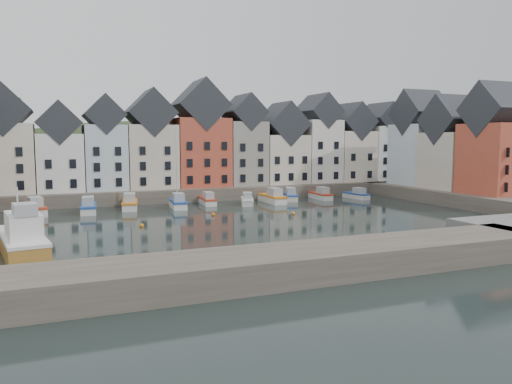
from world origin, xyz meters
TOP-DOWN VIEW (x-y plane):
  - ground at (0.00, 0.00)m, footprint 260.00×260.00m
  - far_quay at (0.00, 30.00)m, footprint 90.00×16.00m
  - right_quay at (37.00, 3.00)m, footprint 14.00×54.00m
  - near_wall at (-10.00, -22.00)m, footprint 50.00×6.00m
  - hillside at (0.02, 56.00)m, footprint 153.60×70.40m
  - far_terrace at (3.21, 28.00)m, footprint 72.37×8.16m
  - right_terrace at (36.00, 8.07)m, footprint 8.30×24.25m
  - mooring_buoys at (-4.00, 5.33)m, footprint 20.50×5.50m
  - boat_a at (-25.47, 17.73)m, footprint 3.55×7.19m
  - boat_b at (-18.77, 16.63)m, footprint 2.55×6.66m
  - boat_c at (-13.10, 18.28)m, footprint 3.11×6.91m
  - boat_d at (-6.53, 16.85)m, footprint 2.62×6.52m
  - boat_e at (-1.46, 18.93)m, footprint 2.21×5.80m
  - boat_f at (4.01, 16.47)m, footprint 3.45×5.79m
  - boat_g at (8.53, 17.21)m, footprint 2.12×6.81m
  - boat_h at (12.55, 19.13)m, footprint 3.84×6.37m
  - boat_i at (17.85, 18.50)m, footprint 2.08×5.98m
  - boat_j at (23.69, 16.78)m, footprint 2.24×5.53m
  - large_vessel at (-25.63, -7.61)m, footprint 4.83×11.75m

SIDE VIEW (x-z plane):
  - hillside at x=0.02m, z-range -49.96..14.04m
  - ground at x=0.00m, z-range 0.00..0.00m
  - mooring_buoys at x=-4.00m, z-range -0.10..0.40m
  - boat_j at x=23.69m, z-range -0.42..1.65m
  - boat_f at x=4.01m, z-range -0.43..1.70m
  - boat_e at x=-1.46m, z-range -0.44..1.74m
  - boat_i at x=17.85m, z-range -0.46..1.81m
  - boat_h at x=12.55m, z-range -0.47..1.87m
  - boat_b at x=-18.77m, z-range -0.51..1.99m
  - boat_c at x=-13.10m, z-range -0.52..2.04m
  - boat_g at x=8.53m, z-range -0.53..2.09m
  - boat_a at x=-25.47m, z-range -0.53..2.11m
  - boat_d at x=-6.53m, z-range -5.28..6.86m
  - far_quay at x=0.00m, z-range 0.00..2.00m
  - right_quay at x=37.00m, z-range 0.00..2.00m
  - near_wall at x=-10.00m, z-range 0.00..2.00m
  - large_vessel at x=-25.63m, z-range -1.57..4.36m
  - far_terrace at x=3.21m, z-range -0.01..17.76m
  - right_terrace at x=36.00m, z-range 0.73..17.10m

